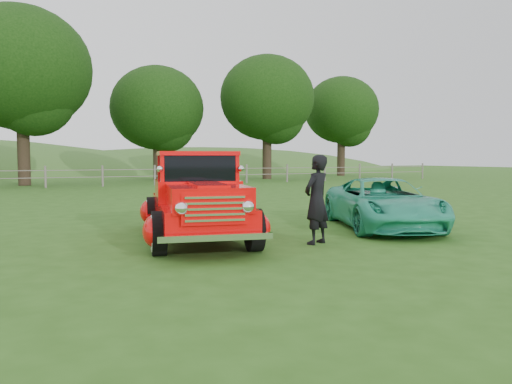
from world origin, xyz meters
name	(u,v)px	position (x,y,z in m)	size (l,w,h in m)	color
ground	(300,254)	(0.00, 0.00, 0.00)	(140.00, 140.00, 0.00)	#2A5216
distant_hills	(22,208)	(-4.08, 59.46, -4.55)	(116.00, 60.00, 18.00)	#326224
fence_line	(103,176)	(0.00, 22.00, 0.60)	(48.00, 0.12, 1.20)	slate
tree_near_west	(21,69)	(-4.00, 25.00, 6.80)	(8.00, 8.00, 10.42)	black
tree_near_east	(157,108)	(5.00, 29.00, 5.25)	(6.80, 6.80, 8.33)	black
tree_mid_east	(267,98)	(13.00, 27.00, 6.17)	(7.20, 7.20, 9.44)	black
tree_far_east	(342,110)	(22.00, 30.00, 5.86)	(6.60, 6.60, 8.86)	black
red_pickup	(197,200)	(-1.09, 2.24, 0.80)	(2.95, 5.23, 1.78)	black
teal_sedan	(383,203)	(3.35, 1.88, 0.59)	(1.95, 4.24, 1.18)	#2BAC86
man	(317,200)	(0.81, 0.75, 0.86)	(0.62, 0.41, 1.71)	black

